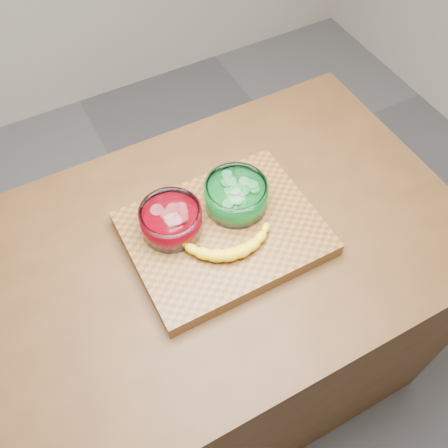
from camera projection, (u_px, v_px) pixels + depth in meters
name	position (u px, v px, depth m)	size (l,w,h in m)	color
ground	(224.00, 365.00, 1.95)	(3.50, 3.50, 0.00)	#5E5D62
counter	(224.00, 316.00, 1.59)	(1.20, 0.80, 0.90)	#4C2F16
cutting_board	(224.00, 234.00, 1.20)	(0.45, 0.35, 0.04)	brown
bowl_red	(171.00, 220.00, 1.16)	(0.15, 0.15, 0.07)	white
bowl_green	(236.00, 196.00, 1.20)	(0.15, 0.15, 0.07)	white
banana	(228.00, 240.00, 1.15)	(0.25, 0.14, 0.04)	yellow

